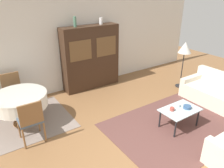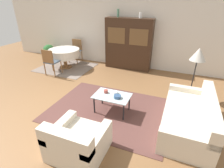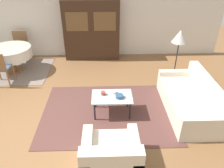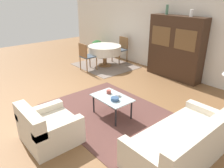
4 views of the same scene
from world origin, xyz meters
name	(u,v)px [view 2 (image 2 of 4)]	position (x,y,z in m)	size (l,w,h in m)	color
ground_plane	(59,108)	(0.00, 0.00, 0.00)	(14.00, 14.00, 0.00)	brown
wall_back	(112,31)	(0.00, 3.63, 1.35)	(10.00, 0.06, 2.70)	silver
area_rug	(109,110)	(1.22, 0.41, 0.01)	(2.89, 2.16, 0.01)	brown
dining_rug	(66,67)	(-1.53, 2.47, 0.01)	(2.04, 1.75, 0.01)	gray
couch	(190,117)	(3.04, 0.42, 0.27)	(0.94, 1.96, 0.76)	beige
armchair	(77,142)	(1.24, -1.06, 0.28)	(0.92, 0.88, 0.73)	beige
coffee_table	(112,97)	(1.31, 0.38, 0.40)	(0.86, 0.56, 0.44)	black
display_cabinet	(129,44)	(0.76, 3.37, 0.94)	(1.74, 0.43, 1.88)	#382316
dining_table	(64,53)	(-1.54, 2.46, 0.59)	(1.17, 1.17, 0.73)	brown
dining_chair_near	(51,60)	(-1.54, 1.65, 0.55)	(0.44, 0.44, 0.93)	brown
dining_chair_far	(76,49)	(-1.54, 3.26, 0.55)	(0.44, 0.44, 0.93)	brown
floor_lamp	(198,56)	(3.06, 1.80, 1.20)	(0.39, 0.39, 1.42)	black
cup	(106,91)	(1.12, 0.44, 0.49)	(0.10, 0.10, 0.07)	#9E4238
bowl	(117,97)	(1.46, 0.32, 0.48)	(0.17, 0.17, 0.07)	#33517A
bowl_small	(116,92)	(1.35, 0.50, 0.47)	(0.12, 0.12, 0.05)	white
vase_tall	(118,13)	(0.32, 3.37, 2.02)	(0.08, 0.08, 0.28)	#4C7A60
vase_short	(141,15)	(1.14, 3.37, 1.97)	(0.10, 0.10, 0.19)	white
potted_plant	(49,51)	(-2.85, 3.11, 0.37)	(0.51, 0.51, 0.65)	#4C4C51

